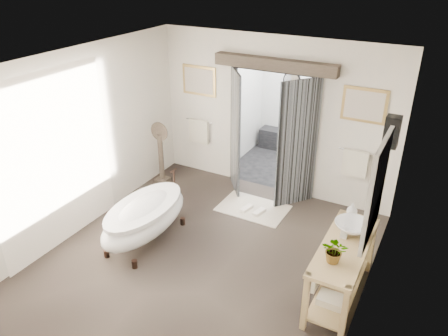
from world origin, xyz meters
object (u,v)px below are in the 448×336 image
(clawfoot_tub, at_px, (145,217))
(vanity, at_px, (340,266))
(basin, at_px, (353,228))
(rug, at_px, (253,208))

(clawfoot_tub, distance_m, vanity, 3.01)
(vanity, height_order, basin, basin)
(rug, distance_m, basin, 2.46)
(basin, bearing_deg, vanity, -113.07)
(rug, bearing_deg, basin, -31.59)
(vanity, distance_m, rug, 2.47)
(clawfoot_tub, bearing_deg, vanity, 3.11)
(clawfoot_tub, distance_m, basin, 3.12)
(vanity, xyz_separation_m, basin, (0.03, 0.30, 0.43))
(clawfoot_tub, relative_size, vanity, 1.13)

